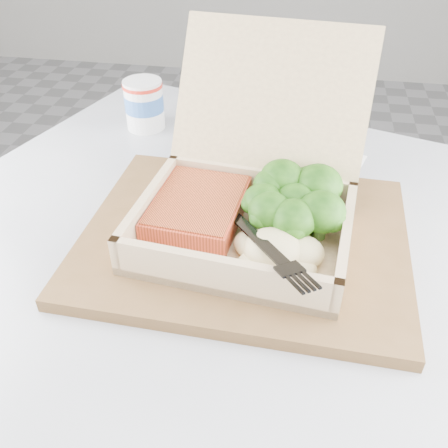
% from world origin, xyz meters
% --- Properties ---
extents(floor, '(4.00, 4.00, 0.00)m').
position_xyz_m(floor, '(0.00, 0.00, 0.00)').
color(floor, '#9C9CA1').
rests_on(floor, ground).
extents(cafe_table, '(1.04, 1.04, 0.74)m').
position_xyz_m(cafe_table, '(0.71, -0.56, 0.55)').
color(cafe_table, black).
rests_on(cafe_table, floor).
extents(serving_tray, '(0.39, 0.31, 0.02)m').
position_xyz_m(serving_tray, '(0.72, -0.52, 0.75)').
color(serving_tray, brown).
rests_on(serving_tray, cafe_table).
extents(takeout_container, '(0.26, 0.31, 0.20)m').
position_xyz_m(takeout_container, '(0.73, -0.49, 0.81)').
color(takeout_container, tan).
rests_on(takeout_container, serving_tray).
extents(salmon_fillet, '(0.11, 0.14, 0.03)m').
position_xyz_m(salmon_fillet, '(0.67, -0.51, 0.78)').
color(salmon_fillet, '#D9462A').
rests_on(salmon_fillet, takeout_container).
extents(broccoli_pile, '(0.13, 0.13, 0.05)m').
position_xyz_m(broccoli_pile, '(0.78, -0.50, 0.79)').
color(broccoli_pile, '#397C1B').
rests_on(broccoli_pile, takeout_container).
extents(mashed_potatoes, '(0.10, 0.09, 0.03)m').
position_xyz_m(mashed_potatoes, '(0.76, -0.58, 0.79)').
color(mashed_potatoes, beige).
rests_on(mashed_potatoes, takeout_container).
extents(plastic_fork, '(0.11, 0.16, 0.03)m').
position_xyz_m(plastic_fork, '(0.73, -0.56, 0.80)').
color(plastic_fork, black).
rests_on(plastic_fork, mashed_potatoes).
extents(paper_cup, '(0.06, 0.06, 0.08)m').
position_xyz_m(paper_cup, '(0.52, -0.24, 0.78)').
color(paper_cup, silver).
rests_on(paper_cup, cafe_table).
extents(receipt, '(0.10, 0.14, 0.00)m').
position_xyz_m(receipt, '(0.83, -0.33, 0.74)').
color(receipt, white).
rests_on(receipt, cafe_table).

